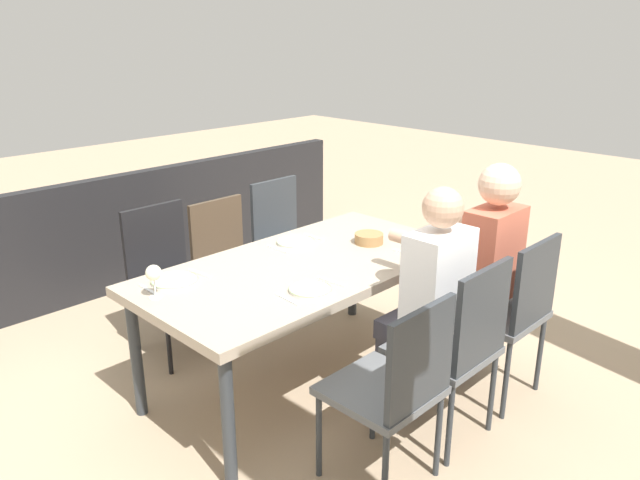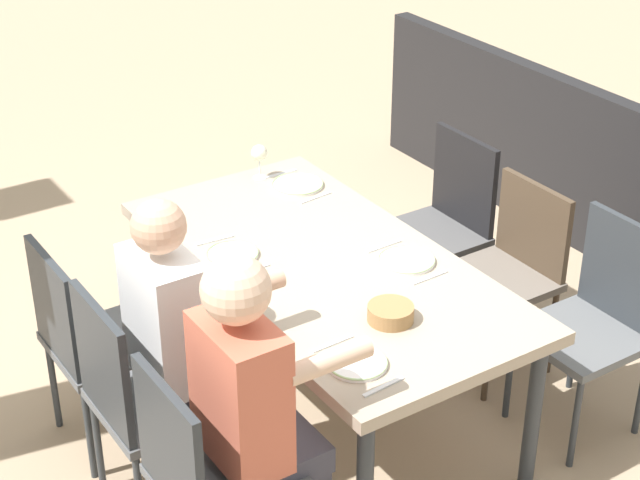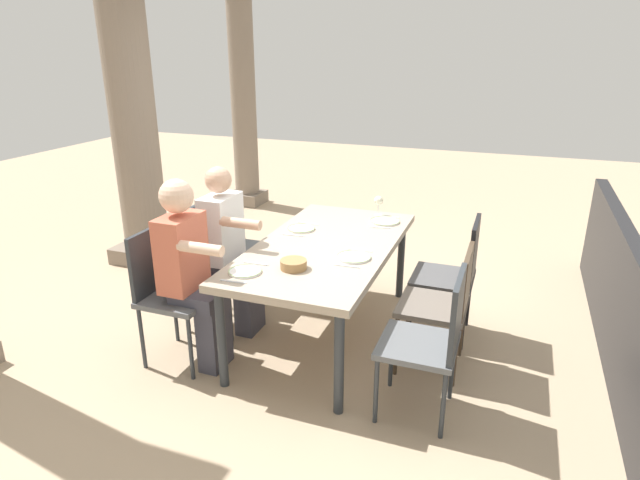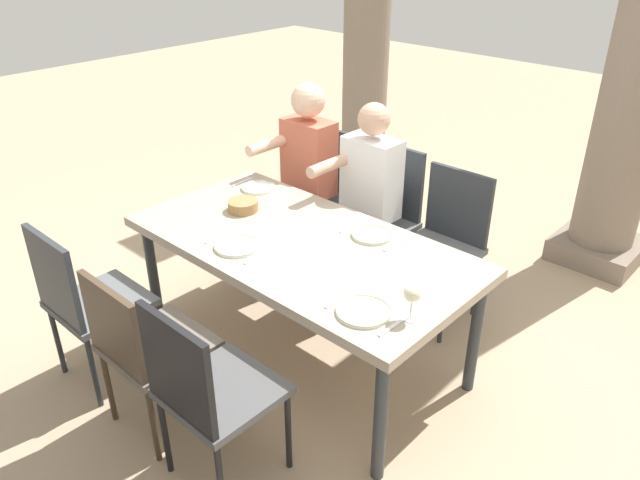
# 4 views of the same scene
# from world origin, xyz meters

# --- Properties ---
(ground_plane) EXTENTS (16.00, 16.00, 0.00)m
(ground_plane) POSITION_xyz_m (0.00, 0.00, 0.00)
(ground_plane) COLOR tan
(dining_table) EXTENTS (1.84, 0.94, 0.73)m
(dining_table) POSITION_xyz_m (0.00, 0.00, 0.67)
(dining_table) COLOR tan
(dining_table) RESTS_ON ground
(chair_west_north) EXTENTS (0.44, 0.44, 0.94)m
(chair_west_north) POSITION_xyz_m (-0.66, 0.89, 0.54)
(chair_west_north) COLOR #5B5E61
(chair_west_north) RESTS_ON ground
(chair_west_south) EXTENTS (0.44, 0.44, 0.91)m
(chair_west_south) POSITION_xyz_m (-0.66, -0.89, 0.52)
(chair_west_south) COLOR #5B5E61
(chair_west_south) RESTS_ON ground
(chair_mid_north) EXTENTS (0.44, 0.44, 0.95)m
(chair_mid_north) POSITION_xyz_m (-0.14, 0.89, 0.54)
(chair_mid_north) COLOR #5B5E61
(chair_mid_north) RESTS_ON ground
(chair_mid_south) EXTENTS (0.44, 0.44, 0.86)m
(chair_mid_south) POSITION_xyz_m (-0.14, -0.89, 0.51)
(chair_mid_south) COLOR #6A6158
(chair_mid_south) RESTS_ON ground
(chair_east_north) EXTENTS (0.44, 0.44, 0.91)m
(chair_east_north) POSITION_xyz_m (0.33, 0.89, 0.52)
(chair_east_north) COLOR #5B5E61
(chair_east_north) RESTS_ON ground
(chair_east_south) EXTENTS (0.44, 0.44, 0.92)m
(chair_east_south) POSITION_xyz_m (0.33, -0.89, 0.53)
(chair_east_south) COLOR #4F4F50
(chair_east_south) RESTS_ON ground
(diner_woman_green) EXTENTS (0.35, 0.49, 1.27)m
(diner_woman_green) POSITION_xyz_m (-0.15, 0.69, 0.68)
(diner_woman_green) COLOR #3F3F4C
(diner_woman_green) RESTS_ON ground
(diner_man_white) EXTENTS (0.35, 0.50, 1.30)m
(diner_man_white) POSITION_xyz_m (-0.67, 0.69, 0.70)
(diner_man_white) COLOR #3F3F4C
(diner_man_white) RESTS_ON ground
(stone_column_near) EXTENTS (0.51, 0.51, 3.05)m
(stone_column_near) POSITION_xyz_m (-1.38, 2.23, 1.50)
(stone_column_near) COLOR gray
(stone_column_near) RESTS_ON ground
(plate_0) EXTENTS (0.21, 0.21, 0.02)m
(plate_0) POSITION_xyz_m (-0.66, 0.30, 0.74)
(plate_0) COLOR white
(plate_0) RESTS_ON dining_table
(fork_0) EXTENTS (0.03, 0.17, 0.01)m
(fork_0) POSITION_xyz_m (-0.81, 0.30, 0.74)
(fork_0) COLOR silver
(fork_0) RESTS_ON dining_table
(spoon_0) EXTENTS (0.02, 0.17, 0.01)m
(spoon_0) POSITION_xyz_m (-0.51, 0.30, 0.74)
(spoon_0) COLOR silver
(spoon_0) RESTS_ON dining_table
(plate_1) EXTENTS (0.23, 0.23, 0.02)m
(plate_1) POSITION_xyz_m (-0.19, -0.27, 0.74)
(plate_1) COLOR white
(plate_1) RESTS_ON dining_table
(fork_1) EXTENTS (0.02, 0.17, 0.01)m
(fork_1) POSITION_xyz_m (-0.34, -0.27, 0.74)
(fork_1) COLOR silver
(fork_1) RESTS_ON dining_table
(spoon_1) EXTENTS (0.02, 0.17, 0.01)m
(spoon_1) POSITION_xyz_m (-0.04, -0.27, 0.74)
(spoon_1) COLOR silver
(spoon_1) RESTS_ON dining_table
(plate_2) EXTENTS (0.21, 0.21, 0.02)m
(plate_2) POSITION_xyz_m (0.24, 0.29, 0.74)
(plate_2) COLOR white
(plate_2) RESTS_ON dining_table
(fork_2) EXTENTS (0.03, 0.17, 0.01)m
(fork_2) POSITION_xyz_m (0.09, 0.29, 0.74)
(fork_2) COLOR silver
(fork_2) RESTS_ON dining_table
(spoon_2) EXTENTS (0.03, 0.17, 0.01)m
(spoon_2) POSITION_xyz_m (0.39, 0.29, 0.74)
(spoon_2) COLOR silver
(spoon_2) RESTS_ON dining_table
(plate_3) EXTENTS (0.24, 0.24, 0.02)m
(plate_3) POSITION_xyz_m (0.64, -0.28, 0.74)
(plate_3) COLOR white
(plate_3) RESTS_ON dining_table
(wine_glass_3) EXTENTS (0.08, 0.08, 0.17)m
(wine_glass_3) POSITION_xyz_m (0.81, -0.18, 0.86)
(wine_glass_3) COLOR white
(wine_glass_3) RESTS_ON dining_table
(fork_3) EXTENTS (0.03, 0.17, 0.01)m
(fork_3) POSITION_xyz_m (0.49, -0.28, 0.74)
(fork_3) COLOR silver
(fork_3) RESTS_ON dining_table
(spoon_3) EXTENTS (0.02, 0.17, 0.01)m
(spoon_3) POSITION_xyz_m (0.79, -0.28, 0.74)
(spoon_3) COLOR silver
(spoon_3) RESTS_ON dining_table
(bread_basket) EXTENTS (0.17, 0.17, 0.06)m
(bread_basket) POSITION_xyz_m (-0.49, 0.04, 0.76)
(bread_basket) COLOR #9E7547
(bread_basket) RESTS_ON dining_table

